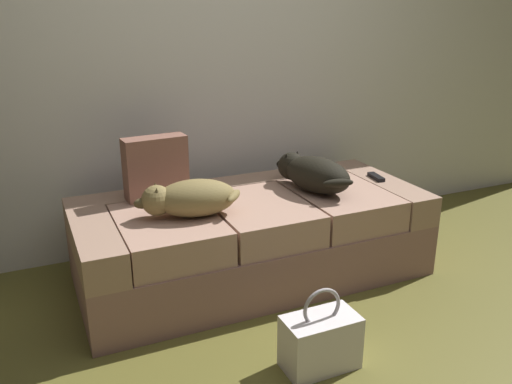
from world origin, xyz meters
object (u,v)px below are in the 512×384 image
object	(u,v)px
dog_tan	(189,198)
tv_remote	(376,177)
couch	(252,237)
handbag	(320,341)
throw_pillow	(156,168)
dog_dark	(313,173)

from	to	relation	value
dog_tan	tv_remote	bearing A→B (deg)	5.62
tv_remote	couch	bearing A→B (deg)	-171.13
tv_remote	handbag	xyz separation A→B (m)	(-0.90, -0.89, -0.36)
couch	handbag	xyz separation A→B (m)	(-0.07, -0.88, -0.11)
tv_remote	throw_pillow	size ratio (longest dim) A/B	0.44
throw_pillow	dog_dark	bearing A→B (deg)	-16.31
dog_tan	throw_pillow	size ratio (longest dim) A/B	1.61
dog_tan	couch	bearing A→B (deg)	16.47
couch	dog_dark	world-z (taller)	dog_dark
couch	handbag	bearing A→B (deg)	-94.75
handbag	tv_remote	bearing A→B (deg)	44.42
couch	dog_dark	distance (m)	0.50
tv_remote	throw_pillow	world-z (taller)	throw_pillow
couch	throw_pillow	distance (m)	0.66
tv_remote	handbag	world-z (taller)	tv_remote
dog_tan	throw_pillow	distance (m)	0.36
throw_pillow	dog_tan	bearing A→B (deg)	-77.00
throw_pillow	handbag	world-z (taller)	throw_pillow
dog_dark	tv_remote	size ratio (longest dim) A/B	3.78
couch	dog_dark	bearing A→B (deg)	-3.00
couch	dog_tan	size ratio (longest dim) A/B	3.50
dog_tan	dog_dark	world-z (taller)	dog_dark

